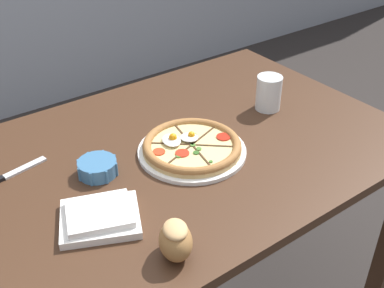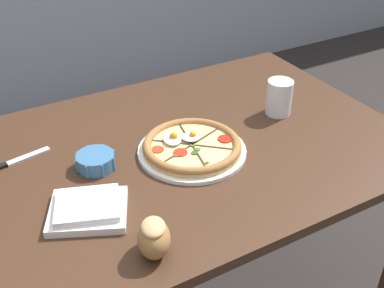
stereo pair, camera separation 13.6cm
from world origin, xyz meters
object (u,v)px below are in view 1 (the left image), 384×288
at_px(dining_table, 172,178).
at_px(water_glass, 268,95).
at_px(knife_main, 9,175).
at_px(pizza, 192,147).
at_px(bread_piece_near, 176,240).
at_px(napkin_folded, 100,217).
at_px(ramekin_bowl, 97,167).

bearing_deg(dining_table, water_glass, 2.67).
distance_m(knife_main, water_glass, 0.83).
distance_m(pizza, water_glass, 0.37).
distance_m(bread_piece_near, knife_main, 0.54).
bearing_deg(bread_piece_near, napkin_folded, 113.58).
bearing_deg(water_glass, bread_piece_near, -149.76).
bearing_deg(water_glass, knife_main, 170.64).
bearing_deg(pizza, napkin_folded, -162.88).
height_order(dining_table, bread_piece_near, bread_piece_near).
distance_m(pizza, napkin_folded, 0.36).
height_order(napkin_folded, water_glass, water_glass).
xyz_separation_m(pizza, bread_piece_near, (-0.26, -0.30, 0.03)).
bearing_deg(napkin_folded, pizza, 17.12).
xyz_separation_m(ramekin_bowl, water_glass, (0.62, -0.00, 0.03)).
height_order(napkin_folded, knife_main, napkin_folded).
distance_m(pizza, knife_main, 0.50).
distance_m(napkin_folded, water_glass, 0.73).
bearing_deg(water_glass, dining_table, -177.33).
height_order(napkin_folded, bread_piece_near, bread_piece_near).
relative_size(napkin_folded, knife_main, 1.08).
distance_m(dining_table, ramekin_bowl, 0.26).
xyz_separation_m(napkin_folded, water_glass, (0.70, 0.17, 0.03)).
xyz_separation_m(pizza, water_glass, (0.36, 0.06, 0.03)).
height_order(pizza, knife_main, pizza).
relative_size(pizza, water_glass, 2.72).
bearing_deg(bread_piece_near, water_glass, 30.24).
xyz_separation_m(napkin_folded, bread_piece_near, (0.08, -0.19, 0.03)).
distance_m(ramekin_bowl, knife_main, 0.24).
distance_m(napkin_folded, knife_main, 0.33).
height_order(dining_table, ramekin_bowl, ramekin_bowl).
bearing_deg(knife_main, bread_piece_near, -78.73).
xyz_separation_m(dining_table, ramekin_bowl, (-0.22, 0.02, 0.12)).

